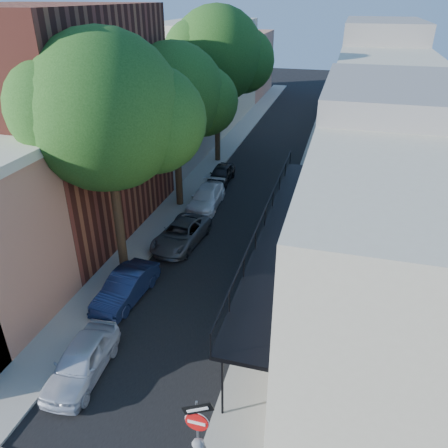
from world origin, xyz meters
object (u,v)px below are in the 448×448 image
Objects in this scene: sign_post at (197,425)px; parked_car_d at (207,197)px; parked_car_c at (181,234)px; oak_mid at (182,96)px; parked_car_a at (82,361)px; parked_car_b at (126,287)px; oak_far at (224,56)px; parked_car_e at (221,174)px; oak_near at (117,114)px.

parked_car_d is at bearing 106.70° from sign_post.
oak_mid is at bearing 111.98° from parked_car_c.
parked_car_a is 0.89× the size of parked_car_d.
parked_car_c is at bearing 87.84° from parked_car_b.
oak_mid is 2.54× the size of parked_car_b.
parked_car_c is 1.02× the size of parked_car_d.
sign_post is at bearing -28.54° from parked_car_a.
oak_far is 3.03× the size of parked_car_a.
parked_car_c is at bearing -88.20° from parked_car_e.
parked_car_b is at bearing -85.48° from oak_mid.
oak_far is at bearing 97.15° from parked_car_b.
sign_post is 18.13m from parked_car_d.
oak_near is 14.38m from parked_car_e.
parked_car_e is at bearing 84.92° from oak_near.
parked_car_d is at bearing -87.20° from parked_car_e.
parked_car_c is (-5.09, 12.27, -1.41)m from sign_post.
parked_car_e is (-5.42, 21.66, -1.41)m from sign_post.
parked_car_c reaches higher than parked_car_e.
sign_post is 0.74× the size of parked_car_b.
oak_mid is at bearing 91.00° from parked_car_a.
sign_post reaches higher than parked_car_b.
oak_mid is at bearing -104.89° from parked_car_e.
oak_mid is 2.78× the size of parked_car_e.
oak_far reaches higher than sign_post.
parked_car_a is (-5.25, 2.39, -1.37)m from sign_post.
parked_car_d is (1.38, 0.06, -6.41)m from oak_mid.
parked_car_a is 19.28m from parked_car_e.
oak_far is at bearing 89.96° from oak_near.
parked_car_a is at bearing -78.66° from parked_car_b.
parked_car_a is 1.07× the size of parked_car_e.
oak_far reaches higher than parked_car_e.
parked_car_e is at bearing 75.34° from oak_mid.
oak_near is 10.06m from parked_car_a.
oak_far is 3.24× the size of parked_car_e.
parked_car_b is 0.89× the size of parked_car_c.
oak_mid reaches higher than parked_car_d.
oak_near reaches higher than parked_car_d.
parked_car_a is at bearing -84.90° from oak_mid.
oak_mid is at bearing 110.86° from sign_post.
oak_near is at bearing -95.32° from parked_car_e.
parked_car_d is (-0.10, 5.05, 0.01)m from parked_car_c.
parked_car_a reaches higher than parked_car_e.
oak_mid is at bearing -179.63° from parked_car_d.
parked_car_b is at bearing 129.83° from sign_post.
parked_car_d is at bearing 91.82° from parked_car_b.
sign_post is at bearing -76.09° from oak_far.
parked_car_b is (0.77, -2.38, -7.22)m from oak_near.
parked_car_d is at bearing 96.56° from parked_car_c.
parked_car_b is (0.82, -10.35, -6.39)m from oak_mid.
oak_near reaches higher than parked_car_b.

